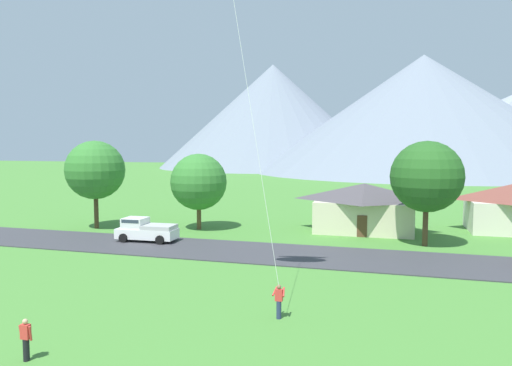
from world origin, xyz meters
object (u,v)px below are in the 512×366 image
object	(u,v)px
house_left_center	(364,206)
tree_left_of_center	(199,182)
pickup_truck_white_west_side	(145,230)
watcher_person	(26,339)
tree_near_left	(95,170)
tree_center	(427,177)

from	to	relation	value
house_left_center	tree_left_of_center	distance (m)	16.39
tree_left_of_center	pickup_truck_white_west_side	size ratio (longest dim) A/B	1.43
tree_left_of_center	watcher_person	distance (m)	29.06
tree_left_of_center	watcher_person	size ratio (longest dim) A/B	4.50
tree_near_left	watcher_person	world-z (taller)	tree_near_left
tree_left_of_center	house_left_center	bearing A→B (deg)	12.19
tree_center	house_left_center	bearing A→B (deg)	133.77
house_left_center	watcher_person	xyz separation A→B (m)	(-11.16, -31.84, -1.55)
tree_left_of_center	tree_center	world-z (taller)	tree_center
house_left_center	tree_left_of_center	world-z (taller)	tree_left_of_center
tree_left_of_center	tree_center	distance (m)	21.24
watcher_person	house_left_center	bearing A→B (deg)	70.68
tree_left_of_center	watcher_person	world-z (taller)	tree_left_of_center
house_left_center	tree_center	distance (m)	8.30
house_left_center	tree_near_left	bearing A→B (deg)	-167.59
house_left_center	tree_center	size ratio (longest dim) A/B	1.13
tree_near_left	tree_left_of_center	size ratio (longest dim) A/B	1.17
pickup_truck_white_west_side	watcher_person	xyz separation A→B (m)	(6.79, -21.48, -0.18)
pickup_truck_white_west_side	tree_near_left	bearing A→B (deg)	150.21
tree_left_of_center	pickup_truck_white_west_side	xyz separation A→B (m)	(-2.09, -6.93, -3.68)
tree_near_left	pickup_truck_white_west_side	bearing A→B (deg)	-29.79
house_left_center	pickup_truck_white_west_side	size ratio (longest dim) A/B	1.88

